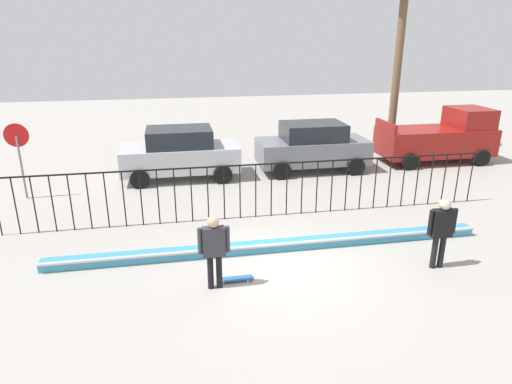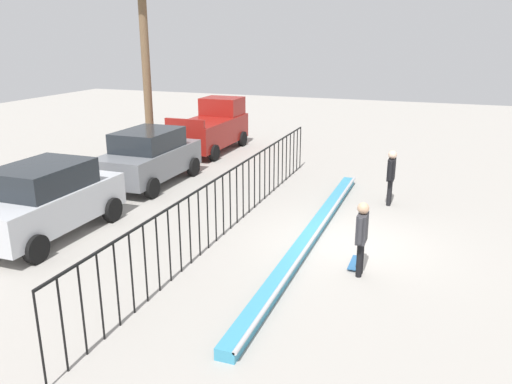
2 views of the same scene
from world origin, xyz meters
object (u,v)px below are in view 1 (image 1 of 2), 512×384
(skateboarder, at_px, (214,246))
(camera_operator, at_px, (442,227))
(pickup_truck, at_px, (440,138))
(parked_car_silver, at_px, (180,153))
(parked_car_gray, at_px, (312,146))
(skateboard, at_px, (235,279))
(stop_sign, at_px, (19,151))

(skateboarder, distance_m, camera_operator, 5.17)
(camera_operator, distance_m, pickup_truck, 9.88)
(parked_car_silver, bearing_deg, parked_car_gray, -3.34)
(parked_car_gray, bearing_deg, skateboard, -120.63)
(parked_car_gray, bearing_deg, pickup_truck, 0.04)
(skateboarder, relative_size, stop_sign, 0.67)
(skateboarder, distance_m, parked_car_gray, 9.35)
(skateboarder, xyz_separation_m, skateboard, (0.45, 0.18, -0.94))
(skateboard, height_order, camera_operator, camera_operator)
(parked_car_silver, xyz_separation_m, pickup_truck, (10.83, 0.32, 0.06))
(camera_operator, bearing_deg, skateboard, 35.57)
(pickup_truck, bearing_deg, stop_sign, -175.82)
(camera_operator, height_order, pickup_truck, pickup_truck)
(skateboarder, distance_m, skateboard, 1.06)
(camera_operator, xyz_separation_m, parked_car_gray, (-0.48, 8.15, -0.05))
(skateboarder, bearing_deg, parked_car_silver, 123.79)
(skateboard, relative_size, stop_sign, 0.32)
(skateboard, height_order, pickup_truck, pickup_truck)
(parked_car_silver, bearing_deg, stop_sign, -169.99)
(pickup_truck, distance_m, stop_sign, 16.03)
(parked_car_gray, bearing_deg, skateboarder, -122.56)
(parked_car_gray, relative_size, stop_sign, 1.72)
(camera_operator, bearing_deg, skateboarder, 37.81)
(parked_car_gray, distance_m, stop_sign, 10.37)
(skateboard, bearing_deg, pickup_truck, 48.53)
(parked_car_silver, height_order, pickup_truck, pickup_truck)
(skateboarder, height_order, skateboard, skateboarder)
(skateboarder, bearing_deg, skateboard, 52.09)
(skateboarder, height_order, camera_operator, camera_operator)
(skateboard, bearing_deg, parked_car_silver, 105.73)
(parked_car_silver, xyz_separation_m, stop_sign, (-5.11, -1.29, 0.64))
(camera_operator, height_order, stop_sign, stop_sign)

